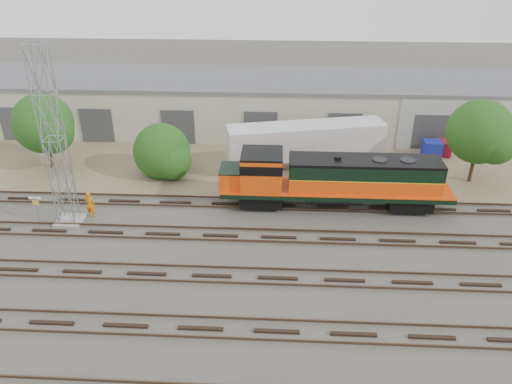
{
  "coord_description": "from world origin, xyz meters",
  "views": [
    {
      "loc": [
        3.98,
        -27.15,
        18.67
      ],
      "look_at": [
        2.31,
        4.0,
        2.2
      ],
      "focal_mm": 35.0,
      "sensor_mm": 36.0,
      "label": 1
    }
  ],
  "objects_px": {
    "signal_tower": "(54,143)",
    "semi_trailer": "(309,141)",
    "locomotive": "(332,179)",
    "worker": "(90,204)"
  },
  "relations": [
    {
      "from": "signal_tower",
      "to": "semi_trailer",
      "type": "relative_size",
      "value": 0.92
    },
    {
      "from": "semi_trailer",
      "to": "signal_tower",
      "type": "bearing_deg",
      "value": -163.47
    },
    {
      "from": "signal_tower",
      "to": "worker",
      "type": "xyz_separation_m",
      "value": [
        1.28,
        0.88,
        -5.14
      ]
    },
    {
      "from": "locomotive",
      "to": "signal_tower",
      "type": "height_order",
      "value": "signal_tower"
    },
    {
      "from": "signal_tower",
      "to": "semi_trailer",
      "type": "height_order",
      "value": "signal_tower"
    },
    {
      "from": "semi_trailer",
      "to": "locomotive",
      "type": "bearing_deg",
      "value": -91.42
    },
    {
      "from": "locomotive",
      "to": "semi_trailer",
      "type": "relative_size",
      "value": 1.25
    },
    {
      "from": "locomotive",
      "to": "signal_tower",
      "type": "bearing_deg",
      "value": -170.51
    },
    {
      "from": "signal_tower",
      "to": "worker",
      "type": "distance_m",
      "value": 5.37
    },
    {
      "from": "locomotive",
      "to": "signal_tower",
      "type": "distance_m",
      "value": 19.49
    }
  ]
}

